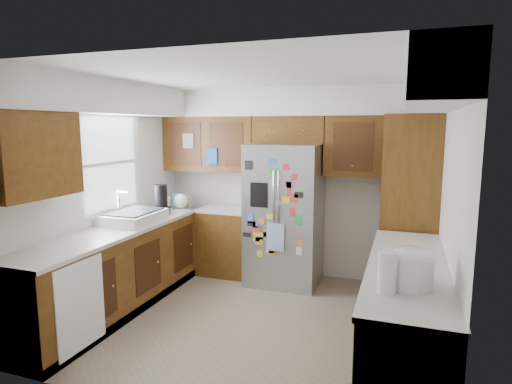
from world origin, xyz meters
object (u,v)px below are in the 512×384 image
fridge (285,214)px  rice_cooker (410,266)px  pantry (409,209)px  paper_towel (387,272)px

fridge → rice_cooker: 2.66m
pantry → rice_cooker: (-0.00, -2.13, -0.01)m
pantry → fridge: (-1.50, 0.05, -0.17)m
pantry → paper_towel: bearing=-93.6°
pantry → paper_towel: (-0.14, -2.29, -0.01)m
rice_cooker → paper_towel: size_ratio=1.17×
fridge → rice_cooker: bearing=-55.5°
fridge → rice_cooker: size_ratio=5.47×
pantry → rice_cooker: bearing=-90.0°
rice_cooker → pantry: bearing=90.0°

